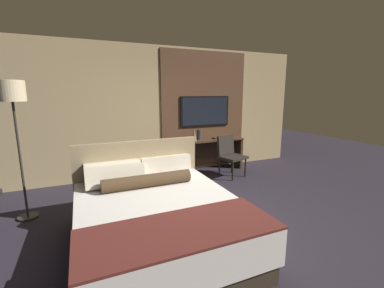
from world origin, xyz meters
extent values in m
plane|color=#28232D|center=(0.00, 0.00, 0.00)|extent=(16.00, 16.00, 0.00)
cube|color=tan|center=(0.00, 2.60, 1.40)|extent=(7.20, 0.06, 2.80)
cube|color=brown|center=(1.17, 2.56, 1.40)|extent=(2.12, 0.03, 2.70)
cube|color=#33281E|center=(-0.80, -0.28, 0.11)|extent=(1.73, 2.02, 0.22)
cube|color=silver|center=(-0.80, -0.28, 0.41)|extent=(1.78, 2.08, 0.37)
cube|color=#56231E|center=(-0.80, -0.95, 0.60)|extent=(1.80, 0.73, 0.02)
cube|color=#998460|center=(-0.80, 0.80, 0.56)|extent=(1.82, 0.08, 1.11)
cube|color=beige|center=(-1.18, 0.66, 0.73)|extent=(0.75, 0.23, 0.31)
cube|color=beige|center=(-0.41, 0.66, 0.73)|extent=(0.75, 0.23, 0.31)
cube|color=beige|center=(-1.18, 0.45, 0.73)|extent=(0.75, 0.25, 0.32)
cylinder|color=#4C3823|center=(-0.80, 0.25, 0.68)|extent=(1.16, 0.17, 0.17)
cube|color=#422D1E|center=(1.17, 2.30, 0.73)|extent=(1.62, 0.46, 0.03)
cube|color=#422D1E|center=(0.39, 2.30, 0.36)|extent=(0.06, 0.42, 0.72)
cube|color=#422D1E|center=(1.95, 2.30, 0.36)|extent=(0.06, 0.42, 0.72)
cube|color=#422D1E|center=(1.17, 2.51, 0.43)|extent=(1.50, 0.02, 0.36)
cube|color=black|center=(1.17, 2.52, 1.38)|extent=(1.24, 0.04, 0.70)
cube|color=black|center=(1.17, 2.50, 1.38)|extent=(1.16, 0.01, 0.64)
cube|color=#28231E|center=(1.43, 1.68, 0.43)|extent=(0.63, 0.61, 0.05)
cube|color=#28231E|center=(1.37, 1.89, 0.67)|extent=(0.48, 0.23, 0.42)
cylinder|color=black|center=(1.29, 1.44, 0.20)|extent=(0.04, 0.04, 0.41)
cylinder|color=black|center=(1.68, 1.55, 0.20)|extent=(0.04, 0.04, 0.41)
cylinder|color=black|center=(1.18, 1.81, 0.20)|extent=(0.04, 0.04, 0.41)
cylinder|color=black|center=(1.58, 1.93, 0.20)|extent=(0.04, 0.04, 0.41)
cylinder|color=#282623|center=(-2.36, 1.25, 0.01)|extent=(0.28, 0.28, 0.03)
cylinder|color=#332D28|center=(-2.36, 1.25, 0.87)|extent=(0.03, 0.03, 1.73)
cylinder|color=beige|center=(-2.36, 1.25, 1.83)|extent=(0.34, 0.34, 0.28)
cone|color=#846647|center=(0.76, 2.24, 0.90)|extent=(0.12, 0.12, 0.30)
cylinder|color=#333338|center=(0.94, 2.36, 0.86)|extent=(0.11, 0.11, 0.22)
cube|color=#332D28|center=(1.38, 2.28, 0.77)|extent=(0.23, 0.17, 0.03)
camera|label=1|loc=(-1.55, -2.91, 1.80)|focal=24.00mm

